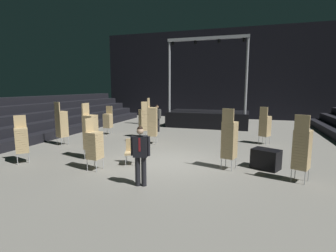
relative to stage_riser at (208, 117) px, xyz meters
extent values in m
cube|color=gray|center=(0.00, -9.55, -0.70)|extent=(22.00, 30.00, 0.10)
cube|color=black|center=(0.00, 5.45, 3.35)|extent=(22.00, 0.30, 8.00)
cube|color=black|center=(-7.62, -8.55, -0.43)|extent=(0.75, 24.00, 0.45)
cube|color=black|center=(-8.38, -8.55, 0.02)|extent=(0.75, 24.00, 0.45)
cube|color=black|center=(-9.12, -8.55, 0.47)|extent=(0.75, 24.00, 0.45)
cube|color=black|center=(0.00, 0.03, -0.11)|extent=(5.68, 3.08, 1.09)
cylinder|color=#9EA0A8|center=(-2.59, -1.26, 2.90)|extent=(0.16, 0.16, 4.92)
cylinder|color=#9EA0A8|center=(2.59, -1.26, 2.90)|extent=(0.16, 0.16, 4.92)
cube|color=#9EA0A8|center=(0.00, -1.26, 5.36)|extent=(5.38, 0.20, 0.20)
cylinder|color=black|center=(-2.34, -1.26, 5.14)|extent=(0.18, 0.18, 0.22)
cylinder|color=black|center=(-0.78, -1.26, 5.14)|extent=(0.18, 0.18, 0.22)
cylinder|color=black|center=(0.78, -1.26, 5.14)|extent=(0.18, 0.18, 0.22)
cylinder|color=black|center=(2.34, -1.26, 5.14)|extent=(0.18, 0.18, 0.22)
cylinder|color=black|center=(0.03, -12.16, -0.22)|extent=(0.15, 0.15, 0.86)
cylinder|color=black|center=(-0.14, -12.20, -0.22)|extent=(0.15, 0.15, 0.86)
cube|color=silver|center=(-0.04, -12.24, 0.52)|extent=(0.20, 0.13, 0.61)
cube|color=black|center=(-0.06, -12.18, 0.52)|extent=(0.44, 0.31, 0.61)
cube|color=maroon|center=(-0.03, -12.29, 0.59)|extent=(0.06, 0.02, 0.39)
cylinder|color=black|center=(0.17, -12.13, 0.53)|extent=(0.11, 0.11, 0.56)
cylinder|color=black|center=(-0.29, -12.23, 0.53)|extent=(0.11, 0.11, 0.56)
sphere|color=#DBAD89|center=(-0.06, -12.18, 0.97)|extent=(0.20, 0.20, 0.20)
sphere|color=black|center=(-0.06, -12.18, 1.02)|extent=(0.17, 0.17, 0.17)
cylinder|color=#B2B5BA|center=(2.13, -9.58, -0.45)|extent=(0.02, 0.02, 0.40)
cylinder|color=#B2B5BA|center=(2.49, -9.70, -0.45)|extent=(0.02, 0.02, 0.40)
cylinder|color=#B2B5BA|center=(2.01, -9.94, -0.45)|extent=(0.02, 0.02, 0.40)
cylinder|color=#B2B5BA|center=(2.37, -10.06, -0.45)|extent=(0.02, 0.02, 0.40)
cube|color=tan|center=(2.25, -9.82, -0.21)|extent=(0.56, 0.56, 0.08)
cube|color=tan|center=(2.25, -9.82, -0.12)|extent=(0.56, 0.56, 0.08)
cube|color=tan|center=(2.25, -9.82, -0.04)|extent=(0.56, 0.56, 0.08)
cube|color=tan|center=(2.25, -9.82, 0.05)|extent=(0.56, 0.56, 0.08)
cube|color=tan|center=(2.25, -9.82, 0.13)|extent=(0.56, 0.56, 0.08)
cube|color=tan|center=(2.25, -9.82, 0.22)|extent=(0.56, 0.56, 0.08)
cube|color=tan|center=(2.25, -9.82, 0.30)|extent=(0.56, 0.56, 0.08)
cube|color=tan|center=(2.25, -9.82, 0.39)|extent=(0.56, 0.56, 0.08)
cube|color=tan|center=(2.25, -9.82, 0.47)|extent=(0.56, 0.56, 0.08)
cube|color=tan|center=(2.25, -9.82, 0.56)|extent=(0.56, 0.56, 0.08)
cube|color=tan|center=(2.25, -9.82, 0.64)|extent=(0.56, 0.56, 0.08)
cube|color=tan|center=(2.25, -9.82, 0.73)|extent=(0.56, 0.56, 0.08)
cube|color=tan|center=(2.25, -9.82, 0.81)|extent=(0.56, 0.56, 0.08)
cube|color=tan|center=(2.25, -9.82, 0.90)|extent=(0.56, 0.56, 0.08)
cube|color=tan|center=(2.25, -9.82, 0.98)|extent=(0.56, 0.56, 0.08)
cube|color=tan|center=(2.19, -10.01, 1.25)|extent=(0.40, 0.17, 0.46)
cylinder|color=#B2B5BA|center=(-2.89, -9.95, -0.45)|extent=(0.02, 0.02, 0.40)
cylinder|color=#B2B5BA|center=(-2.91, -10.33, -0.45)|extent=(0.02, 0.02, 0.40)
cylinder|color=#B2B5BA|center=(-3.27, -9.94, -0.45)|extent=(0.02, 0.02, 0.40)
cylinder|color=#B2B5BA|center=(-3.29, -10.31, -0.45)|extent=(0.02, 0.02, 0.40)
cube|color=tan|center=(-3.09, -10.13, -0.21)|extent=(0.46, 0.46, 0.08)
cube|color=tan|center=(-3.09, -10.13, -0.12)|extent=(0.46, 0.46, 0.08)
cube|color=tan|center=(-3.09, -10.13, -0.04)|extent=(0.46, 0.46, 0.08)
cube|color=tan|center=(-3.09, -10.13, 0.05)|extent=(0.46, 0.46, 0.08)
cube|color=tan|center=(-3.09, -10.13, 0.13)|extent=(0.46, 0.46, 0.08)
cube|color=tan|center=(-3.09, -10.13, 0.22)|extent=(0.46, 0.46, 0.08)
cube|color=tan|center=(-3.09, -10.13, 0.30)|extent=(0.46, 0.46, 0.08)
cube|color=tan|center=(-3.09, -10.13, 0.39)|extent=(0.46, 0.46, 0.08)
cube|color=tan|center=(-3.09, -10.13, 0.47)|extent=(0.46, 0.46, 0.08)
cube|color=tan|center=(-3.09, -10.13, 0.56)|extent=(0.46, 0.46, 0.08)
cube|color=tan|center=(-3.09, -10.13, 0.64)|extent=(0.46, 0.46, 0.08)
cube|color=tan|center=(-3.09, -10.13, 0.73)|extent=(0.46, 0.46, 0.08)
cube|color=tan|center=(-3.09, -10.13, 0.81)|extent=(0.46, 0.46, 0.08)
cube|color=tan|center=(-3.09, -10.13, 0.90)|extent=(0.46, 0.46, 0.08)
cube|color=tan|center=(-3.09, -10.13, 0.98)|extent=(0.46, 0.46, 0.08)
cube|color=tan|center=(-3.09, -10.13, 1.07)|extent=(0.46, 0.46, 0.08)
cube|color=tan|center=(-3.28, -10.12, 1.34)|extent=(0.07, 0.41, 0.46)
cylinder|color=#B2B5BA|center=(4.31, -10.16, -0.45)|extent=(0.02, 0.02, 0.40)
cylinder|color=#B2B5BA|center=(4.66, -10.32, -0.45)|extent=(0.02, 0.02, 0.40)
cylinder|color=#B2B5BA|center=(4.16, -10.51, -0.45)|extent=(0.02, 0.02, 0.40)
cylinder|color=#B2B5BA|center=(4.50, -10.66, -0.45)|extent=(0.02, 0.02, 0.40)
cube|color=tan|center=(4.41, -10.41, -0.21)|extent=(0.58, 0.58, 0.08)
cube|color=tan|center=(4.41, -10.41, -0.12)|extent=(0.58, 0.58, 0.08)
cube|color=tan|center=(4.41, -10.41, -0.04)|extent=(0.58, 0.58, 0.08)
cube|color=tan|center=(4.41, -10.41, 0.05)|extent=(0.58, 0.58, 0.08)
cube|color=tan|center=(4.41, -10.41, 0.13)|extent=(0.58, 0.58, 0.08)
cube|color=tan|center=(4.41, -10.41, 0.22)|extent=(0.58, 0.58, 0.08)
cube|color=tan|center=(4.41, -10.41, 0.30)|extent=(0.58, 0.58, 0.08)
cube|color=tan|center=(4.41, -10.41, 0.39)|extent=(0.58, 0.58, 0.08)
cube|color=tan|center=(4.41, -10.41, 0.47)|extent=(0.58, 0.58, 0.08)
cube|color=tan|center=(4.41, -10.41, 0.56)|extent=(0.58, 0.58, 0.08)
cube|color=tan|center=(4.41, -10.41, 0.64)|extent=(0.58, 0.58, 0.08)
cube|color=tan|center=(4.41, -10.41, 0.73)|extent=(0.58, 0.58, 0.08)
cube|color=tan|center=(4.41, -10.41, 0.81)|extent=(0.58, 0.58, 0.08)
cube|color=tan|center=(4.41, -10.41, 0.90)|extent=(0.58, 0.58, 0.08)
cube|color=tan|center=(4.33, -10.59, 1.17)|extent=(0.39, 0.22, 0.46)
cylinder|color=#B2B5BA|center=(-1.94, -11.14, -0.45)|extent=(0.02, 0.02, 0.40)
cylinder|color=#B2B5BA|center=(-1.97, -11.52, -0.45)|extent=(0.02, 0.02, 0.40)
cylinder|color=#B2B5BA|center=(-2.32, -11.11, -0.45)|extent=(0.02, 0.02, 0.40)
cylinder|color=#B2B5BA|center=(-2.35, -11.49, -0.45)|extent=(0.02, 0.02, 0.40)
cube|color=tan|center=(-2.15, -11.31, -0.21)|extent=(0.48, 0.48, 0.08)
cube|color=tan|center=(-2.15, -11.31, -0.12)|extent=(0.48, 0.48, 0.08)
cube|color=tan|center=(-2.15, -11.31, -0.04)|extent=(0.48, 0.48, 0.08)
cube|color=tan|center=(-2.15, -11.31, 0.05)|extent=(0.48, 0.48, 0.08)
cube|color=tan|center=(-2.15, -11.31, 0.13)|extent=(0.48, 0.48, 0.08)
cube|color=tan|center=(-2.15, -11.31, 0.22)|extent=(0.48, 0.48, 0.08)
cube|color=tan|center=(-2.15, -11.31, 0.30)|extent=(0.48, 0.48, 0.08)
cube|color=tan|center=(-2.15, -11.31, 0.39)|extent=(0.48, 0.48, 0.08)
cube|color=tan|center=(-2.15, -11.31, 0.47)|extent=(0.48, 0.48, 0.08)
cube|color=tan|center=(-2.15, -11.31, 0.56)|extent=(0.48, 0.48, 0.08)
cube|color=tan|center=(-2.15, -11.31, 0.64)|extent=(0.48, 0.48, 0.08)
cube|color=tan|center=(-2.34, -11.30, 0.91)|extent=(0.09, 0.41, 0.46)
cylinder|color=#B2B5BA|center=(-6.06, -8.13, -0.45)|extent=(0.02, 0.02, 0.40)
cylinder|color=#B2B5BA|center=(-5.70, -8.24, -0.45)|extent=(0.02, 0.02, 0.40)
cylinder|color=#B2B5BA|center=(-6.18, -8.49, -0.45)|extent=(0.02, 0.02, 0.40)
cylinder|color=#B2B5BA|center=(-5.82, -8.60, -0.45)|extent=(0.02, 0.02, 0.40)
cube|color=tan|center=(-5.94, -8.37, -0.21)|extent=(0.55, 0.55, 0.08)
cube|color=tan|center=(-5.94, -8.37, -0.12)|extent=(0.55, 0.55, 0.08)
cube|color=tan|center=(-5.94, -8.37, -0.04)|extent=(0.55, 0.55, 0.08)
cube|color=tan|center=(-5.94, -8.37, 0.05)|extent=(0.55, 0.55, 0.08)
cube|color=tan|center=(-5.94, -8.37, 0.13)|extent=(0.55, 0.55, 0.08)
cube|color=tan|center=(-5.94, -8.37, 0.22)|extent=(0.55, 0.55, 0.08)
cube|color=tan|center=(-5.94, -8.37, 0.30)|extent=(0.55, 0.55, 0.08)
cube|color=tan|center=(-5.94, -8.37, 0.39)|extent=(0.55, 0.55, 0.08)
cube|color=tan|center=(-5.94, -8.37, 0.47)|extent=(0.55, 0.55, 0.08)
cube|color=tan|center=(-5.94, -8.37, 0.56)|extent=(0.55, 0.55, 0.08)
cube|color=tan|center=(-5.94, -8.37, 0.64)|extent=(0.55, 0.55, 0.08)
cube|color=tan|center=(-5.94, -8.37, 0.73)|extent=(0.55, 0.55, 0.08)
cube|color=tan|center=(-5.94, -8.37, 0.81)|extent=(0.55, 0.55, 0.08)
cube|color=tan|center=(-5.94, -8.37, 0.90)|extent=(0.55, 0.55, 0.08)
cube|color=tan|center=(-5.94, -8.37, 0.98)|extent=(0.55, 0.55, 0.08)
cube|color=tan|center=(-6.00, -8.55, 1.25)|extent=(0.40, 0.17, 0.46)
cylinder|color=#B2B5BA|center=(-4.97, -11.39, -0.45)|extent=(0.02, 0.02, 0.40)
cylinder|color=#B2B5BA|center=(-5.23, -11.67, -0.45)|extent=(0.02, 0.02, 0.40)
cylinder|color=#B2B5BA|center=(-5.25, -11.13, -0.45)|extent=(0.02, 0.02, 0.40)
cylinder|color=#B2B5BA|center=(-5.51, -11.42, -0.45)|extent=(0.02, 0.02, 0.40)
cube|color=tan|center=(-5.24, -11.40, -0.21)|extent=(0.62, 0.62, 0.08)
cube|color=tan|center=(-5.24, -11.40, -0.12)|extent=(0.62, 0.62, 0.08)
cube|color=tan|center=(-5.24, -11.40, -0.04)|extent=(0.62, 0.62, 0.08)
cube|color=tan|center=(-5.24, -11.40, 0.05)|extent=(0.62, 0.62, 0.08)
cube|color=tan|center=(-5.24, -11.40, 0.13)|extent=(0.62, 0.62, 0.08)
cube|color=tan|center=(-5.24, -11.40, 0.22)|extent=(0.62, 0.62, 0.08)
cube|color=tan|center=(-5.24, -11.40, 0.30)|extent=(0.62, 0.62, 0.08)
cube|color=tan|center=(-5.24, -11.40, 0.39)|extent=(0.62, 0.62, 0.08)
cube|color=tan|center=(-5.24, -11.40, 0.47)|extent=(0.62, 0.62, 0.08)
cube|color=tan|center=(-5.24, -11.40, 0.56)|extent=(0.62, 0.62, 0.08)
cube|color=tan|center=(-5.24, -11.40, 0.64)|extent=(0.62, 0.62, 0.08)
cube|color=tan|center=(-5.39, -11.27, 0.91)|extent=(0.31, 0.33, 0.46)
cylinder|color=#B2B5BA|center=(-3.11, -5.37, -0.45)|extent=(0.02, 0.02, 0.40)
cylinder|color=#B2B5BA|center=(-2.84, -5.10, -0.45)|extent=(0.02, 0.02, 0.40)
cylinder|color=#B2B5BA|center=(-2.84, -5.64, -0.45)|extent=(0.02, 0.02, 0.40)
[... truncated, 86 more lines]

